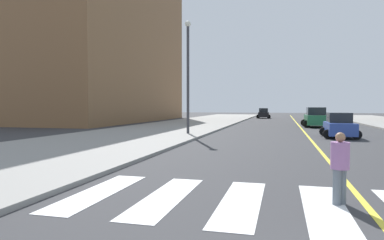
{
  "coord_description": "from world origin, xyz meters",
  "views": [
    {
      "loc": [
        -1.81,
        -3.85,
        2.19
      ],
      "look_at": [
        -9.29,
        24.83,
        0.98
      ],
      "focal_mm": 32.42,
      "sensor_mm": 36.0,
      "label": 1
    }
  ],
  "objects_px": {
    "street_lamp": "(188,68)",
    "car_black_nearest": "(263,114)",
    "car_blue_third": "(339,126)",
    "pedestrian_crossing": "(340,165)",
    "car_green_second": "(316,118)"
  },
  "relations": [
    {
      "from": "car_black_nearest",
      "to": "street_lamp",
      "type": "bearing_deg",
      "value": -98.23
    },
    {
      "from": "car_blue_third",
      "to": "pedestrian_crossing",
      "type": "distance_m",
      "value": 17.73
    },
    {
      "from": "car_green_second",
      "to": "pedestrian_crossing",
      "type": "bearing_deg",
      "value": 84.76
    },
    {
      "from": "car_green_second",
      "to": "car_blue_third",
      "type": "height_order",
      "value": "car_green_second"
    },
    {
      "from": "car_black_nearest",
      "to": "pedestrian_crossing",
      "type": "distance_m",
      "value": 54.78
    },
    {
      "from": "car_green_second",
      "to": "car_black_nearest",
      "type": "bearing_deg",
      "value": -76.09
    },
    {
      "from": "car_green_second",
      "to": "street_lamp",
      "type": "bearing_deg",
      "value": 51.23
    },
    {
      "from": "car_black_nearest",
      "to": "car_blue_third",
      "type": "height_order",
      "value": "car_black_nearest"
    },
    {
      "from": "street_lamp",
      "to": "car_black_nearest",
      "type": "bearing_deg",
      "value": 84.63
    },
    {
      "from": "car_green_second",
      "to": "pedestrian_crossing",
      "type": "xyz_separation_m",
      "value": [
        -2.16,
        -29.87,
        -0.07
      ]
    },
    {
      "from": "car_black_nearest",
      "to": "street_lamp",
      "type": "xyz_separation_m",
      "value": [
        -3.57,
        -37.93,
        4.16
      ]
    },
    {
      "from": "car_green_second",
      "to": "pedestrian_crossing",
      "type": "relative_size",
      "value": 2.86
    },
    {
      "from": "car_green_second",
      "to": "car_blue_third",
      "type": "distance_m",
      "value": 12.34
    },
    {
      "from": "car_green_second",
      "to": "pedestrian_crossing",
      "type": "distance_m",
      "value": 29.95
    },
    {
      "from": "pedestrian_crossing",
      "to": "street_lamp",
      "type": "relative_size",
      "value": 0.19
    }
  ]
}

